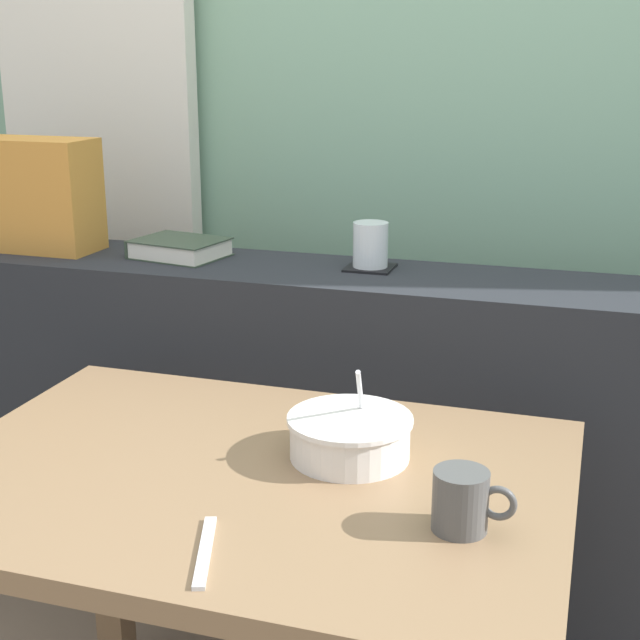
% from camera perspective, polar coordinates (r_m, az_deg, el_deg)
% --- Properties ---
extents(outdoor_backdrop, '(4.80, 0.08, 2.80)m').
position_cam_1_polar(outdoor_backdrop, '(2.35, 7.43, 18.56)').
color(outdoor_backdrop, '#84B293').
rests_on(outdoor_backdrop, ground).
extents(curtain_left_panel, '(0.56, 0.06, 2.50)m').
position_cam_1_polar(curtain_left_panel, '(2.58, -13.92, 14.71)').
color(curtain_left_panel, silver).
rests_on(curtain_left_panel, ground).
extents(dark_console_ledge, '(2.80, 0.30, 0.86)m').
position_cam_1_polar(dark_console_ledge, '(2.06, 3.87, -8.87)').
color(dark_console_ledge, '#23262B').
rests_on(dark_console_ledge, ground).
extents(breakfast_table, '(0.98, 0.70, 0.70)m').
position_cam_1_polar(breakfast_table, '(1.47, -4.54, -13.48)').
color(breakfast_table, brown).
rests_on(breakfast_table, ground).
extents(coaster_square, '(0.10, 0.10, 0.00)m').
position_cam_1_polar(coaster_square, '(1.96, 3.18, 3.32)').
color(coaster_square, black).
rests_on(coaster_square, dark_console_ledge).
extents(juice_glass, '(0.08, 0.08, 0.10)m').
position_cam_1_polar(juice_glass, '(1.95, 3.20, 4.64)').
color(juice_glass, white).
rests_on(juice_glass, coaster_square).
extents(closed_book, '(0.22, 0.19, 0.04)m').
position_cam_1_polar(closed_book, '(2.09, -8.87, 4.50)').
color(closed_book, '#334233').
rests_on(closed_book, dark_console_ledge).
extents(throw_pillow, '(0.32, 0.14, 0.26)m').
position_cam_1_polar(throw_pillow, '(2.24, -17.85, 7.55)').
color(throw_pillow, '#D18938').
rests_on(throw_pillow, dark_console_ledge).
extents(soup_bowl, '(0.20, 0.20, 0.16)m').
position_cam_1_polar(soup_bowl, '(1.44, 1.90, -7.38)').
color(soup_bowl, silver).
rests_on(soup_bowl, breakfast_table).
extents(fork_utensil, '(0.07, 0.17, 0.01)m').
position_cam_1_polar(fork_utensil, '(1.21, -7.27, -14.28)').
color(fork_utensil, silver).
rests_on(fork_utensil, breakfast_table).
extents(ceramic_mug, '(0.11, 0.08, 0.08)m').
position_cam_1_polar(ceramic_mug, '(1.24, 8.96, -11.20)').
color(ceramic_mug, '#4C4C4C').
rests_on(ceramic_mug, breakfast_table).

